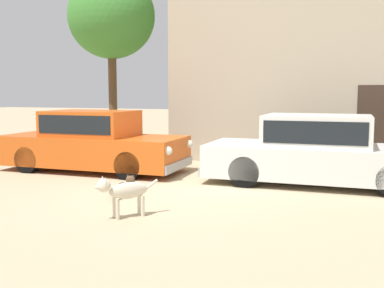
% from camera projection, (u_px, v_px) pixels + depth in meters
% --- Properties ---
extents(ground_plane, '(80.00, 80.00, 0.00)m').
position_uv_depth(ground_plane, '(175.00, 189.00, 9.04)').
color(ground_plane, tan).
extents(parked_sedan_nearest, '(4.66, 1.81, 1.48)m').
position_uv_depth(parked_sedan_nearest, '(93.00, 141.00, 11.13)').
color(parked_sedan_nearest, '#D15619').
rests_on(parked_sedan_nearest, ground_plane).
extents(parked_sedan_second, '(4.81, 1.87, 1.46)m').
position_uv_depth(parked_sedan_second, '(318.00, 150.00, 9.48)').
color(parked_sedan_second, silver).
rests_on(parked_sedan_second, ground_plane).
extents(stray_dog_spotted, '(0.29, 1.07, 0.35)m').
position_uv_depth(stray_dog_spotted, '(124.00, 188.00, 8.47)').
color(stray_dog_spotted, brown).
rests_on(stray_dog_spotted, ground_plane).
extents(stray_dog_tan, '(0.75, 0.85, 0.67)m').
position_uv_depth(stray_dog_tan, '(123.00, 191.00, 6.95)').
color(stray_dog_tan, beige).
rests_on(stray_dog_tan, ground_plane).
extents(acacia_tree_left, '(2.76, 2.48, 5.59)m').
position_uv_depth(acacia_tree_left, '(111.00, 17.00, 14.11)').
color(acacia_tree_left, brown).
rests_on(acacia_tree_left, ground_plane).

